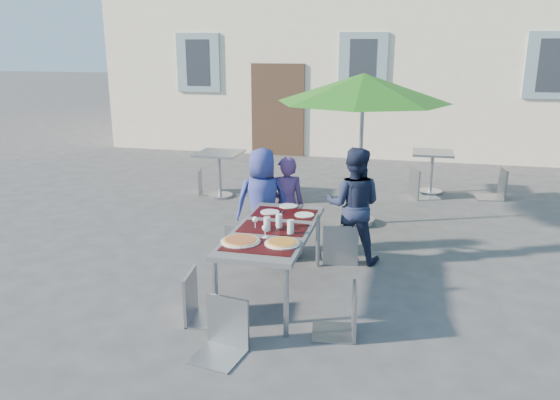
% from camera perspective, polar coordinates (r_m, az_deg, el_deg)
% --- Properties ---
extents(ground, '(90.00, 90.00, 0.00)m').
position_cam_1_polar(ground, '(6.12, 1.43, -9.39)').
color(ground, '#403F42').
rests_on(ground, ground).
extents(dining_table, '(0.80, 1.85, 0.76)m').
position_cam_1_polar(dining_table, '(5.78, -0.73, -3.48)').
color(dining_table, '#404044').
rests_on(dining_table, ground).
extents(pizza_near_left, '(0.39, 0.39, 0.03)m').
position_cam_1_polar(pizza_near_left, '(5.37, -4.15, -4.24)').
color(pizza_near_left, white).
rests_on(pizza_near_left, dining_table).
extents(pizza_near_right, '(0.35, 0.35, 0.03)m').
position_cam_1_polar(pizza_near_right, '(5.30, 0.23, -4.47)').
color(pizza_near_right, white).
rests_on(pizza_near_right, dining_table).
extents(glassware, '(0.47, 0.39, 0.15)m').
position_cam_1_polar(glassware, '(5.65, -0.52, -2.53)').
color(glassware, silver).
rests_on(glassware, dining_table).
extents(place_settings, '(0.67, 0.52, 0.01)m').
position_cam_1_polar(place_settings, '(6.33, 0.82, -1.13)').
color(place_settings, white).
rests_on(place_settings, dining_table).
extents(child_0, '(0.78, 0.62, 1.40)m').
position_cam_1_polar(child_0, '(6.89, -1.84, -0.26)').
color(child_0, navy).
rests_on(child_0, ground).
extents(child_1, '(0.54, 0.44, 1.28)m').
position_cam_1_polar(child_1, '(6.97, 0.67, -0.57)').
color(child_1, '#563368').
rests_on(child_1, ground).
extents(child_2, '(0.71, 0.42, 1.44)m').
position_cam_1_polar(child_2, '(6.75, 7.69, -0.55)').
color(child_2, '#1B233D').
rests_on(child_2, ground).
extents(chair_0, '(0.46, 0.46, 0.89)m').
position_cam_1_polar(chair_0, '(6.78, -3.95, -2.15)').
color(chair_0, gray).
rests_on(chair_0, ground).
extents(chair_1, '(0.54, 0.54, 1.02)m').
position_cam_1_polar(chair_1, '(6.90, 0.48, -1.09)').
color(chair_1, gray).
rests_on(chair_1, ground).
extents(chair_2, '(0.50, 0.51, 0.98)m').
position_cam_1_polar(chair_2, '(6.70, 6.37, -1.93)').
color(chair_2, gray).
rests_on(chair_2, ground).
extents(chair_3, '(0.47, 0.46, 0.94)m').
position_cam_1_polar(chair_3, '(5.34, -8.46, -7.03)').
color(chair_3, '#93989E').
rests_on(chair_3, ground).
extents(chair_4, '(0.45, 0.45, 0.90)m').
position_cam_1_polar(chair_4, '(5.08, 6.80, -8.56)').
color(chair_4, gray).
rests_on(chair_4, ground).
extents(chair_5, '(0.47, 0.48, 0.93)m').
position_cam_1_polar(chair_5, '(4.78, -6.13, -9.92)').
color(chair_5, gray).
rests_on(chair_5, ground).
extents(patio_umbrella, '(2.49, 2.49, 2.24)m').
position_cam_1_polar(patio_umbrella, '(7.98, 8.70, 11.38)').
color(patio_umbrella, '#A7A9AF').
rests_on(patio_umbrella, ground).
extents(cafe_table_0, '(0.75, 0.75, 0.81)m').
position_cam_1_polar(cafe_table_0, '(9.69, -6.35, 3.64)').
color(cafe_table_0, '#A7A9AF').
rests_on(cafe_table_0, ground).
extents(bg_chair_l_0, '(0.46, 0.46, 0.85)m').
position_cam_1_polar(bg_chair_l_0, '(10.00, -7.88, 3.47)').
color(bg_chair_l_0, '#8E9599').
rests_on(bg_chair_l_0, ground).
extents(bg_chair_r_0, '(0.45, 0.45, 0.93)m').
position_cam_1_polar(bg_chair_r_0, '(9.37, 0.23, 3.10)').
color(bg_chair_r_0, gray).
rests_on(bg_chair_r_0, ground).
extents(cafe_table_1, '(0.71, 0.71, 0.76)m').
position_cam_1_polar(cafe_table_1, '(10.29, 15.60, 3.59)').
color(cafe_table_1, '#A7A9AF').
rests_on(cafe_table_1, ground).
extents(bg_chair_l_1, '(0.57, 0.57, 0.99)m').
position_cam_1_polar(bg_chair_l_1, '(9.90, 14.56, 3.54)').
color(bg_chair_l_1, gray).
rests_on(bg_chair_l_1, ground).
extents(bg_chair_r_1, '(0.51, 0.51, 1.03)m').
position_cam_1_polar(bg_chair_r_1, '(10.26, 21.87, 3.47)').
color(bg_chair_r_1, gray).
rests_on(bg_chair_r_1, ground).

